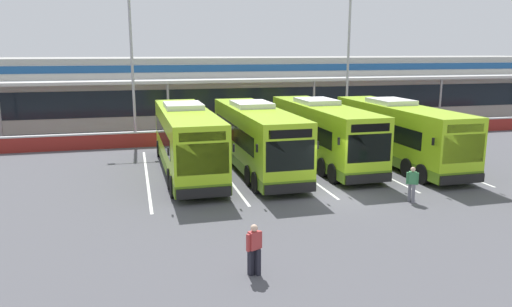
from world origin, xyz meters
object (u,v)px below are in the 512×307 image
object	(u,v)px
coach_bus_right_centre	(397,134)
pedestrian_in_dark_coat	(254,248)
coach_bus_leftmost	(186,141)
pedestrian_child	(412,183)
coach_bus_left_centre	(256,139)
lamp_post_centre	(348,55)
coach_bus_centre	(322,133)
lamp_post_west	(132,56)

from	to	relation	value
coach_bus_right_centre	pedestrian_in_dark_coat	world-z (taller)	coach_bus_right_centre
coach_bus_leftmost	pedestrian_child	distance (m)	12.19
coach_bus_left_centre	coach_bus_right_centre	size ratio (longest dim) A/B	1.00
coach_bus_leftmost	lamp_post_centre	xyz separation A→B (m)	(14.36, 10.61, 4.50)
coach_bus_centre	lamp_post_centre	distance (m)	12.71
pedestrian_in_dark_coat	pedestrian_child	size ratio (longest dim) A/B	1.00
coach_bus_leftmost	coach_bus_left_centre	distance (m)	3.92
pedestrian_in_dark_coat	lamp_post_centre	world-z (taller)	lamp_post_centre
coach_bus_right_centre	lamp_post_west	distance (m)	19.35
coach_bus_left_centre	lamp_post_west	distance (m)	13.25
coach_bus_leftmost	pedestrian_in_dark_coat	distance (m)	13.38
lamp_post_centre	coach_bus_left_centre	bearing A→B (deg)	-133.86
coach_bus_leftmost	pedestrian_in_dark_coat	size ratio (longest dim) A/B	7.52
coach_bus_centre	lamp_post_west	world-z (taller)	lamp_post_west
lamp_post_west	lamp_post_centre	distance (m)	17.05
pedestrian_in_dark_coat	pedestrian_child	distance (m)	10.17
coach_bus_centre	coach_bus_right_centre	bearing A→B (deg)	-15.55
coach_bus_leftmost	lamp_post_centre	size ratio (longest dim) A/B	1.11
coach_bus_left_centre	coach_bus_centre	xyz separation A→B (m)	(4.26, 0.72, 0.00)
pedestrian_in_dark_coat	lamp_post_west	distance (m)	24.48
coach_bus_centre	pedestrian_child	bearing A→B (deg)	-83.06
coach_bus_right_centre	pedestrian_child	bearing A→B (deg)	-114.90
coach_bus_leftmost	pedestrian_child	xyz separation A→B (m)	(9.20, -7.95, -0.91)
pedestrian_in_dark_coat	pedestrian_child	bearing A→B (deg)	31.98
coach_bus_left_centre	pedestrian_child	size ratio (longest dim) A/B	7.52
lamp_post_centre	coach_bus_leftmost	bearing A→B (deg)	-143.54
coach_bus_leftmost	coach_bus_left_centre	size ratio (longest dim) A/B	1.00
coach_bus_right_centre	lamp_post_centre	world-z (taller)	lamp_post_centre
pedestrian_child	coach_bus_right_centre	bearing A→B (deg)	65.10
lamp_post_west	pedestrian_child	bearing A→B (deg)	-56.95
coach_bus_centre	coach_bus_right_centre	xyz separation A→B (m)	(4.36, -1.21, 0.00)
coach_bus_leftmost	pedestrian_in_dark_coat	bearing A→B (deg)	-87.55
lamp_post_west	coach_bus_leftmost	bearing A→B (deg)	-75.39
lamp_post_west	lamp_post_centre	world-z (taller)	same
coach_bus_left_centre	pedestrian_in_dark_coat	size ratio (longest dim) A/B	7.52
coach_bus_centre	pedestrian_in_dark_coat	bearing A→B (deg)	-118.86
coach_bus_leftmost	lamp_post_centre	bearing A→B (deg)	36.46
coach_bus_centre	lamp_post_west	size ratio (longest dim) A/B	1.11
pedestrian_in_dark_coat	lamp_post_west	bearing A→B (deg)	97.84
coach_bus_leftmost	lamp_post_centre	distance (m)	18.41
coach_bus_leftmost	lamp_post_centre	world-z (taller)	lamp_post_centre
coach_bus_leftmost	pedestrian_in_dark_coat	world-z (taller)	coach_bus_leftmost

